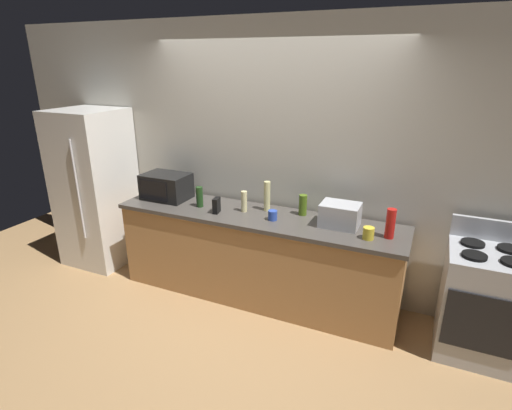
% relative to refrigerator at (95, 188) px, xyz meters
% --- Properties ---
extents(ground_plane, '(8.00, 8.00, 0.00)m').
position_rel_refrigerator_xyz_m(ground_plane, '(2.05, -0.40, -0.90)').
color(ground_plane, '#A87F51').
extents(back_wall, '(6.40, 0.10, 2.70)m').
position_rel_refrigerator_xyz_m(back_wall, '(2.05, 0.41, 0.45)').
color(back_wall, beige).
rests_on(back_wall, ground_plane).
extents(counter_run, '(2.84, 0.64, 0.90)m').
position_rel_refrigerator_xyz_m(counter_run, '(2.05, 0.00, -0.45)').
color(counter_run, '#B27F4C').
rests_on(counter_run, ground_plane).
extents(refrigerator, '(0.72, 0.73, 1.80)m').
position_rel_refrigerator_xyz_m(refrigerator, '(0.00, 0.00, 0.00)').
color(refrigerator, white).
rests_on(refrigerator, ground_plane).
extents(stove_range, '(0.60, 0.61, 1.08)m').
position_rel_refrigerator_xyz_m(stove_range, '(4.05, 0.00, -0.44)').
color(stove_range, '#B7BABF').
rests_on(stove_range, ground_plane).
extents(microwave, '(0.48, 0.35, 0.27)m').
position_rel_refrigerator_xyz_m(microwave, '(0.98, 0.05, 0.13)').
color(microwave, black).
rests_on(microwave, counter_run).
extents(toaster_oven, '(0.34, 0.26, 0.21)m').
position_rel_refrigerator_xyz_m(toaster_oven, '(2.85, 0.06, 0.10)').
color(toaster_oven, '#B7BABF').
rests_on(toaster_oven, counter_run).
extents(cordless_phone, '(0.07, 0.12, 0.15)m').
position_rel_refrigerator_xyz_m(cordless_phone, '(1.68, -0.11, 0.07)').
color(cordless_phone, black).
rests_on(cordless_phone, counter_run).
extents(bottle_hand_soap, '(0.06, 0.06, 0.21)m').
position_rel_refrigerator_xyz_m(bottle_hand_soap, '(1.91, 0.03, 0.10)').
color(bottle_hand_soap, beige).
rests_on(bottle_hand_soap, counter_run).
extents(bottle_wine, '(0.07, 0.07, 0.21)m').
position_rel_refrigerator_xyz_m(bottle_wine, '(1.44, -0.03, 0.10)').
color(bottle_wine, '#1E3F19').
rests_on(bottle_wine, counter_run).
extents(bottle_olive_oil, '(0.08, 0.08, 0.20)m').
position_rel_refrigerator_xyz_m(bottle_olive_oil, '(2.46, 0.18, 0.10)').
color(bottle_olive_oil, '#4C6B19').
rests_on(bottle_olive_oil, counter_run).
extents(bottle_vinegar, '(0.06, 0.06, 0.30)m').
position_rel_refrigerator_xyz_m(bottle_vinegar, '(2.10, 0.15, 0.15)').
color(bottle_vinegar, beige).
rests_on(bottle_vinegar, counter_run).
extents(bottle_hot_sauce, '(0.08, 0.08, 0.26)m').
position_rel_refrigerator_xyz_m(bottle_hot_sauce, '(3.28, -0.02, 0.13)').
color(bottle_hot_sauce, red).
rests_on(bottle_hot_sauce, counter_run).
extents(mug_yellow, '(0.09, 0.09, 0.10)m').
position_rel_refrigerator_xyz_m(mug_yellow, '(3.13, -0.12, 0.05)').
color(mug_yellow, yellow).
rests_on(mug_yellow, counter_run).
extents(mug_blue, '(0.09, 0.09, 0.09)m').
position_rel_refrigerator_xyz_m(mug_blue, '(2.24, -0.06, 0.05)').
color(mug_blue, '#2D4CB2').
rests_on(mug_blue, counter_run).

